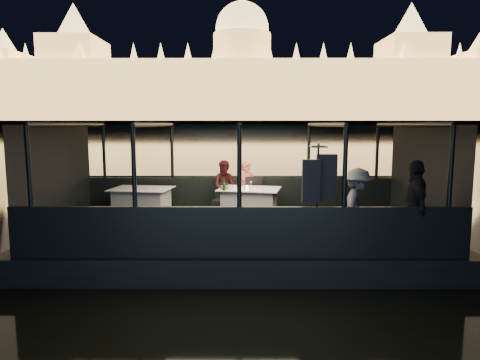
{
  "coord_description": "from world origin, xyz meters",
  "views": [
    {
      "loc": [
        0.05,
        -9.24,
        2.82
      ],
      "look_at": [
        0.0,
        0.4,
        1.55
      ],
      "focal_mm": 32.0,
      "sensor_mm": 36.0,
      "label": 1
    }
  ],
  "objects_px": {
    "coat_stand": "(317,204)",
    "passenger_dark": "(415,206)",
    "dining_table_aft": "(142,203)",
    "chair_port_left": "(221,198)",
    "dining_table_central": "(249,204)",
    "chair_port_right": "(254,198)",
    "wine_bottle": "(224,184)",
    "passenger_stripe": "(357,203)",
    "person_man_maroon": "(225,185)",
    "person_woman_coral": "(247,185)"
  },
  "relations": [
    {
      "from": "person_woman_coral",
      "to": "passenger_stripe",
      "type": "distance_m",
      "value": 3.68
    },
    {
      "from": "dining_table_central",
      "to": "person_man_maroon",
      "type": "xyz_separation_m",
      "value": [
        -0.61,
        0.72,
        0.36
      ]
    },
    {
      "from": "coat_stand",
      "to": "chair_port_left",
      "type": "bearing_deg",
      "value": 120.18
    },
    {
      "from": "chair_port_right",
      "to": "chair_port_left",
      "type": "bearing_deg",
      "value": 159.4
    },
    {
      "from": "dining_table_central",
      "to": "chair_port_right",
      "type": "bearing_deg",
      "value": 74.72
    },
    {
      "from": "dining_table_aft",
      "to": "chair_port_left",
      "type": "xyz_separation_m",
      "value": [
        1.93,
        0.37,
        0.06
      ]
    },
    {
      "from": "chair_port_left",
      "to": "passenger_dark",
      "type": "height_order",
      "value": "passenger_dark"
    },
    {
      "from": "passenger_stripe",
      "to": "coat_stand",
      "type": "bearing_deg",
      "value": 134.67
    },
    {
      "from": "coat_stand",
      "to": "passenger_dark",
      "type": "xyz_separation_m",
      "value": [
        1.79,
        0.12,
        -0.05
      ]
    },
    {
      "from": "dining_table_central",
      "to": "passenger_stripe",
      "type": "relative_size",
      "value": 0.96
    },
    {
      "from": "coat_stand",
      "to": "person_woman_coral",
      "type": "height_order",
      "value": "coat_stand"
    },
    {
      "from": "chair_port_left",
      "to": "passenger_dark",
      "type": "xyz_separation_m",
      "value": [
        3.65,
        -3.08,
        0.4
      ]
    },
    {
      "from": "dining_table_central",
      "to": "chair_port_left",
      "type": "bearing_deg",
      "value": 147.46
    },
    {
      "from": "dining_table_central",
      "to": "passenger_stripe",
      "type": "distance_m",
      "value": 3.11
    },
    {
      "from": "person_man_maroon",
      "to": "chair_port_left",
      "type": "bearing_deg",
      "value": -105.14
    },
    {
      "from": "dining_table_aft",
      "to": "person_man_maroon",
      "type": "bearing_deg",
      "value": 17.49
    },
    {
      "from": "dining_table_central",
      "to": "dining_table_aft",
      "type": "distance_m",
      "value": 2.64
    },
    {
      "from": "chair_port_right",
      "to": "dining_table_central",
      "type": "bearing_deg",
      "value": -125.88
    },
    {
      "from": "chair_port_left",
      "to": "chair_port_right",
      "type": "bearing_deg",
      "value": 24.65
    },
    {
      "from": "chair_port_right",
      "to": "wine_bottle",
      "type": "distance_m",
      "value": 1.18
    },
    {
      "from": "chair_port_left",
      "to": "passenger_stripe",
      "type": "relative_size",
      "value": 0.54
    },
    {
      "from": "coat_stand",
      "to": "wine_bottle",
      "type": "height_order",
      "value": "coat_stand"
    },
    {
      "from": "chair_port_left",
      "to": "coat_stand",
      "type": "height_order",
      "value": "coat_stand"
    },
    {
      "from": "dining_table_central",
      "to": "passenger_dark",
      "type": "bearing_deg",
      "value": -41.82
    },
    {
      "from": "dining_table_central",
      "to": "chair_port_right",
      "type": "xyz_separation_m",
      "value": [
        0.12,
        0.45,
        0.06
      ]
    },
    {
      "from": "person_woman_coral",
      "to": "chair_port_right",
      "type": "bearing_deg",
      "value": -82.48
    },
    {
      "from": "chair_port_right",
      "to": "wine_bottle",
      "type": "bearing_deg",
      "value": -152.35
    },
    {
      "from": "person_man_maroon",
      "to": "passenger_dark",
      "type": "bearing_deg",
      "value": -39.03
    },
    {
      "from": "chair_port_right",
      "to": "passenger_dark",
      "type": "relative_size",
      "value": 0.57
    },
    {
      "from": "wine_bottle",
      "to": "passenger_dark",
      "type": "bearing_deg",
      "value": -32.68
    },
    {
      "from": "dining_table_aft",
      "to": "chair_port_right",
      "type": "xyz_separation_m",
      "value": [
        2.76,
        0.37,
        0.06
      ]
    },
    {
      "from": "dining_table_central",
      "to": "wine_bottle",
      "type": "height_order",
      "value": "wine_bottle"
    },
    {
      "from": "dining_table_aft",
      "to": "passenger_stripe",
      "type": "bearing_deg",
      "value": -27.75
    },
    {
      "from": "chair_port_right",
      "to": "wine_bottle",
      "type": "height_order",
      "value": "wine_bottle"
    },
    {
      "from": "dining_table_central",
      "to": "passenger_stripe",
      "type": "xyz_separation_m",
      "value": [
        1.98,
        -2.35,
        0.47
      ]
    },
    {
      "from": "person_woman_coral",
      "to": "passenger_dark",
      "type": "relative_size",
      "value": 0.79
    },
    {
      "from": "coat_stand",
      "to": "dining_table_central",
      "type": "bearing_deg",
      "value": 112.81
    },
    {
      "from": "passenger_stripe",
      "to": "person_woman_coral",
      "type": "bearing_deg",
      "value": 52.05
    },
    {
      "from": "coat_stand",
      "to": "wine_bottle",
      "type": "distance_m",
      "value": 2.97
    },
    {
      "from": "passenger_stripe",
      "to": "passenger_dark",
      "type": "xyz_separation_m",
      "value": [
        0.96,
        -0.28,
        0.0
      ]
    },
    {
      "from": "chair_port_right",
      "to": "person_woman_coral",
      "type": "height_order",
      "value": "person_woman_coral"
    },
    {
      "from": "coat_stand",
      "to": "passenger_dark",
      "type": "relative_size",
      "value": 1.17
    },
    {
      "from": "chair_port_right",
      "to": "wine_bottle",
      "type": "xyz_separation_m",
      "value": [
        -0.72,
        -0.81,
        0.47
      ]
    },
    {
      "from": "dining_table_aft",
      "to": "chair_port_right",
      "type": "relative_size",
      "value": 1.48
    },
    {
      "from": "chair_port_left",
      "to": "person_man_maroon",
      "type": "xyz_separation_m",
      "value": [
        0.1,
        0.27,
        0.3
      ]
    },
    {
      "from": "wine_bottle",
      "to": "dining_table_aft",
      "type": "bearing_deg",
      "value": 167.81
    },
    {
      "from": "wine_bottle",
      "to": "person_man_maroon",
      "type": "bearing_deg",
      "value": 90.52
    },
    {
      "from": "chair_port_right",
      "to": "coat_stand",
      "type": "relative_size",
      "value": 0.49
    },
    {
      "from": "coat_stand",
      "to": "chair_port_right",
      "type": "bearing_deg",
      "value": 107.91
    },
    {
      "from": "dining_table_aft",
      "to": "coat_stand",
      "type": "height_order",
      "value": "coat_stand"
    }
  ]
}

